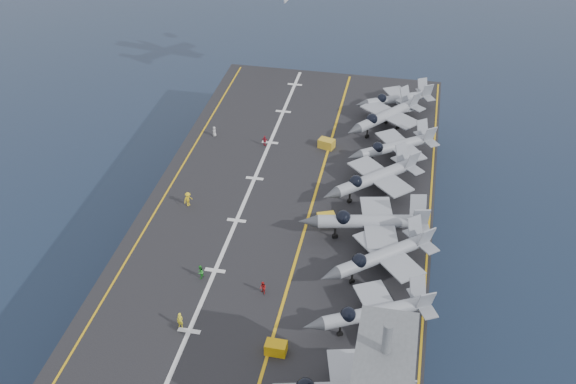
# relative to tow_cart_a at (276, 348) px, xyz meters

# --- Properties ---
(ground) EXTENTS (500.00, 500.00, 0.00)m
(ground) POSITION_rel_tow_cart_a_xyz_m (-3.77, 21.14, -11.06)
(ground) COLOR #142135
(ground) RESTS_ON ground
(hull) EXTENTS (36.00, 90.00, 10.00)m
(hull) POSITION_rel_tow_cart_a_xyz_m (-3.77, 21.14, -6.06)
(hull) COLOR #56595E
(hull) RESTS_ON ground
(flight_deck) EXTENTS (38.00, 92.00, 0.40)m
(flight_deck) POSITION_rel_tow_cart_a_xyz_m (-3.77, 21.14, -0.86)
(flight_deck) COLOR black
(flight_deck) RESTS_ON hull
(foul_line) EXTENTS (0.35, 90.00, 0.02)m
(foul_line) POSITION_rel_tow_cart_a_xyz_m (-0.77, 21.14, -0.64)
(foul_line) COLOR gold
(foul_line) RESTS_ON flight_deck
(landing_centerline) EXTENTS (0.50, 90.00, 0.02)m
(landing_centerline) POSITION_rel_tow_cart_a_xyz_m (-9.77, 21.14, -0.64)
(landing_centerline) COLOR silver
(landing_centerline) RESTS_ON flight_deck
(deck_edge_port) EXTENTS (0.25, 90.00, 0.02)m
(deck_edge_port) POSITION_rel_tow_cart_a_xyz_m (-20.77, 21.14, -0.64)
(deck_edge_port) COLOR gold
(deck_edge_port) RESTS_ON flight_deck
(deck_edge_stbd) EXTENTS (0.25, 90.00, 0.02)m
(deck_edge_stbd) POSITION_rel_tow_cart_a_xyz_m (14.73, 21.14, -0.64)
(deck_edge_stbd) COLOR gold
(deck_edge_stbd) RESTS_ON flight_deck
(fighter_jet_2) EXTENTS (16.98, 14.94, 4.94)m
(fighter_jet_2) POSITION_rel_tow_cart_a_xyz_m (9.67, 5.49, 1.80)
(fighter_jet_2) COLOR gray
(fighter_jet_2) RESTS_ON flight_deck
(fighter_jet_3) EXTENTS (17.77, 17.24, 5.17)m
(fighter_jet_3) POSITION_rel_tow_cart_a_xyz_m (9.51, 14.87, 1.92)
(fighter_jet_3) COLOR #9EA5AE
(fighter_jet_3) RESTS_ON flight_deck
(fighter_jet_4) EXTENTS (17.76, 13.59, 5.54)m
(fighter_jet_4) POSITION_rel_tow_cart_a_xyz_m (7.60, 20.94, 2.11)
(fighter_jet_4) COLOR #9FAAB1
(fighter_jet_4) RESTS_ON flight_deck
(fighter_jet_5) EXTENTS (17.94, 17.90, 5.28)m
(fighter_jet_5) POSITION_rel_tow_cart_a_xyz_m (7.06, 30.98, 1.98)
(fighter_jet_5) COLOR gray
(fighter_jet_5) RESTS_ON flight_deck
(fighter_jet_6) EXTENTS (16.65, 15.57, 4.81)m
(fighter_jet_6) POSITION_rel_tow_cart_a_xyz_m (9.16, 40.09, 1.74)
(fighter_jet_6) COLOR gray
(fighter_jet_6) RESTS_ON flight_deck
(fighter_jet_7) EXTENTS (16.81, 17.64, 5.11)m
(fighter_jet_7) POSITION_rel_tow_cart_a_xyz_m (7.03, 48.71, 1.89)
(fighter_jet_7) COLOR #8C959C
(fighter_jet_7) RESTS_ON flight_deck
(fighter_jet_8) EXTENTS (15.54, 13.82, 4.51)m
(fighter_jet_8) POSITION_rel_tow_cart_a_xyz_m (8.37, 55.25, 1.59)
(fighter_jet_8) COLOR #919AA1
(fighter_jet_8) RESTS_ON flight_deck
(tow_cart_a) EXTENTS (2.24, 1.48, 1.33)m
(tow_cart_a) POSITION_rel_tow_cart_a_xyz_m (0.00, 0.00, 0.00)
(tow_cart_a) COLOR #CC970A
(tow_cart_a) RESTS_ON flight_deck
(tow_cart_b) EXTENTS (2.62, 2.18, 1.34)m
(tow_cart_b) POSITION_rel_tow_cart_a_xyz_m (1.68, 22.93, 0.01)
(tow_cart_b) COLOR gold
(tow_cart_b) RESTS_ON flight_deck
(tow_cart_c) EXTENTS (2.63, 2.09, 1.38)m
(tow_cart_c) POSITION_rel_tow_cart_a_xyz_m (-1.16, 41.41, 0.02)
(tow_cart_c) COLOR gold
(tow_cart_c) RESTS_ON flight_deck
(crew_1) EXTENTS (1.28, 0.95, 1.96)m
(crew_1) POSITION_rel_tow_cart_a_xyz_m (-10.83, 1.54, 0.31)
(crew_1) COLOR yellow
(crew_1) RESTS_ON flight_deck
(crew_2) EXTENTS (0.91, 1.19, 1.78)m
(crew_2) POSITION_rel_tow_cart_a_xyz_m (-11.06, 9.60, 0.23)
(crew_2) COLOR green
(crew_2) RESTS_ON flight_deck
(crew_3) EXTENTS (1.37, 1.48, 2.05)m
(crew_3) POSITION_rel_tow_cart_a_xyz_m (-16.90, 23.14, 0.36)
(crew_3) COLOR yellow
(crew_3) RESTS_ON flight_deck
(crew_4) EXTENTS (1.14, 0.90, 1.67)m
(crew_4) POSITION_rel_tow_cart_a_xyz_m (-10.34, 40.16, 0.17)
(crew_4) COLOR #A51C2C
(crew_4) RESTS_ON flight_deck
(crew_5) EXTENTS (0.76, 1.04, 1.62)m
(crew_5) POSITION_rel_tow_cart_a_xyz_m (-18.56, 41.37, 0.15)
(crew_5) COLOR silver
(crew_5) RESTS_ON flight_deck
(crew_7) EXTENTS (1.17, 1.17, 1.65)m
(crew_7) POSITION_rel_tow_cart_a_xyz_m (-3.32, 8.44, 0.16)
(crew_7) COLOR #B21919
(crew_7) RESTS_ON flight_deck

